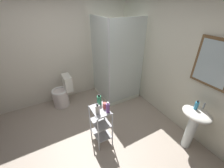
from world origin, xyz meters
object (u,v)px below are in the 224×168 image
at_px(hand_soap_bottle, 196,105).
at_px(shower_stall, 115,81).
at_px(conditioner_bottle_purple, 108,108).
at_px(pedestal_sink, 194,122).
at_px(body_wash_bottle_green, 99,100).
at_px(rinse_cup, 105,106).
at_px(toilet, 62,94).
at_px(lotion_bottle_white, 98,109).
at_px(storage_cart, 101,123).

bearing_deg(hand_soap_bottle, shower_stall, -170.19).
bearing_deg(conditioner_bottle_purple, pedestal_sink, 58.73).
height_order(hand_soap_bottle, body_wash_bottle_green, hand_soap_bottle).
bearing_deg(rinse_cup, toilet, -163.20).
height_order(shower_stall, pedestal_sink, shower_stall).
bearing_deg(lotion_bottle_white, hand_soap_bottle, 61.54).
xyz_separation_m(pedestal_sink, conditioner_bottle_purple, (-0.72, -1.19, 0.25)).
bearing_deg(pedestal_sink, shower_stall, -170.36).
xyz_separation_m(pedestal_sink, toilet, (-2.27, -1.62, -0.26)).
height_order(pedestal_sink, storage_cart, pedestal_sink).
bearing_deg(toilet, lotion_bottle_white, 10.70).
bearing_deg(lotion_bottle_white, body_wash_bottle_green, 148.65).
bearing_deg(hand_soap_bottle, toilet, -143.83).
bearing_deg(lotion_bottle_white, storage_cart, 131.67).
bearing_deg(lotion_bottle_white, shower_stall, 139.87).
bearing_deg(hand_soap_bottle, storage_cart, -121.68).
height_order(storage_cart, hand_soap_bottle, hand_soap_bottle).
bearing_deg(body_wash_bottle_green, hand_soap_bottle, 53.06).
distance_m(toilet, conditioner_bottle_purple, 1.68).
relative_size(pedestal_sink, storage_cart, 1.09).
xyz_separation_m(toilet, rinse_cup, (1.44, 0.43, 0.48)).
distance_m(hand_soap_bottle, lotion_bottle_white, 1.53).
height_order(storage_cart, rinse_cup, rinse_cup).
relative_size(shower_stall, storage_cart, 2.70).
bearing_deg(shower_stall, conditioner_bottle_purple, -34.41).
height_order(shower_stall, rinse_cup, shower_stall).
bearing_deg(pedestal_sink, hand_soap_bottle, -177.16).
relative_size(shower_stall, body_wash_bottle_green, 9.91).
height_order(shower_stall, conditioner_bottle_purple, shower_stall).
height_order(shower_stall, body_wash_bottle_green, shower_stall).
bearing_deg(storage_cart, conditioner_bottle_purple, 37.59).
xyz_separation_m(pedestal_sink, rinse_cup, (-0.83, -1.19, 0.21)).
relative_size(pedestal_sink, lotion_bottle_white, 4.39).
distance_m(hand_soap_bottle, conditioner_bottle_purple, 1.37).
bearing_deg(rinse_cup, shower_stall, 143.07).
xyz_separation_m(shower_stall, body_wash_bottle_green, (1.00, -0.89, 0.36)).
bearing_deg(toilet, conditioner_bottle_purple, 15.73).
bearing_deg(shower_stall, pedestal_sink, 9.64).
distance_m(toilet, storage_cart, 1.48).
relative_size(shower_stall, rinse_cup, 19.36).
relative_size(shower_stall, hand_soap_bottle, 12.56).
xyz_separation_m(pedestal_sink, lotion_bottle_white, (-0.77, -1.34, 0.24)).
xyz_separation_m(lotion_bottle_white, rinse_cup, (-0.06, 0.15, -0.03)).
bearing_deg(conditioner_bottle_purple, body_wash_bottle_green, -171.76).
distance_m(pedestal_sink, toilet, 2.80).
xyz_separation_m(shower_stall, rinse_cup, (1.14, -0.86, 0.33)).
height_order(hand_soap_bottle, rinse_cup, hand_soap_bottle).
bearing_deg(rinse_cup, body_wash_bottle_green, -165.95).
bearing_deg(lotion_bottle_white, conditioner_bottle_purple, 71.10).
height_order(storage_cart, lotion_bottle_white, lotion_bottle_white).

